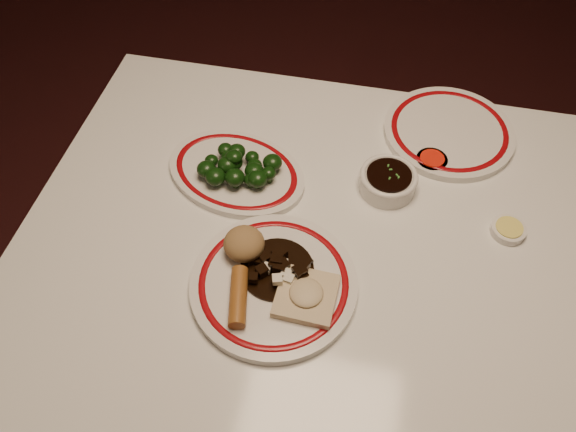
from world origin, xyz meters
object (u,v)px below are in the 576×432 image
at_px(dining_table, 337,270).
at_px(main_plate, 274,284).
at_px(fried_wonton, 306,295).
at_px(soy_bowl, 388,182).
at_px(rice_mound, 244,244).
at_px(broccoli_pile, 238,166).
at_px(stirfry_heap, 277,267).
at_px(broccoli_plate, 236,172).
at_px(spring_roll, 238,297).

height_order(dining_table, main_plate, main_plate).
relative_size(fried_wonton, soy_bowl, 0.93).
height_order(rice_mound, broccoli_pile, rice_mound).
distance_m(main_plate, stirfry_heap, 0.03).
xyz_separation_m(rice_mound, broccoli_plate, (-0.07, 0.19, -0.04)).
bearing_deg(rice_mound, main_plate, -37.39).
relative_size(main_plate, soy_bowl, 3.44).
bearing_deg(main_plate, soy_bowl, 57.39).
bearing_deg(soy_bowl, dining_table, -114.26).
distance_m(fried_wonton, broccoli_pile, 0.31).
distance_m(fried_wonton, soy_bowl, 0.31).
bearing_deg(rice_mound, spring_roll, -81.26).
height_order(spring_roll, soy_bowl, spring_roll).
relative_size(dining_table, main_plate, 3.14).
bearing_deg(broccoli_plate, stirfry_heap, -58.14).
bearing_deg(fried_wonton, main_plate, 161.55).
relative_size(stirfry_heap, broccoli_pile, 0.81).
bearing_deg(broccoli_pile, rice_mound, -71.63).
bearing_deg(dining_table, broccoli_pile, 152.97).
distance_m(rice_mound, soy_bowl, 0.32).
height_order(fried_wonton, broccoli_pile, broccoli_pile).
bearing_deg(dining_table, soy_bowl, 65.74).
bearing_deg(dining_table, broccoli_plate, 151.94).
bearing_deg(soy_bowl, stirfry_heap, -124.93).
distance_m(main_plate, broccoli_plate, 0.27).
bearing_deg(dining_table, main_plate, -131.75).
xyz_separation_m(dining_table, rice_mound, (-0.16, -0.06, 0.14)).
xyz_separation_m(main_plate, soy_bowl, (0.17, 0.26, 0.01)).
bearing_deg(main_plate, broccoli_pile, 118.40).
bearing_deg(main_plate, stirfry_heap, 87.11).
relative_size(broccoli_plate, soy_bowl, 3.02).
relative_size(spring_roll, soy_bowl, 0.96).
bearing_deg(main_plate, dining_table, 48.25).
distance_m(main_plate, spring_roll, 0.07).
distance_m(broccoli_plate, soy_bowl, 0.30).
bearing_deg(stirfry_heap, soy_bowl, 55.07).
height_order(rice_mound, stirfry_heap, rice_mound).
bearing_deg(fried_wonton, broccoli_plate, 126.74).
distance_m(spring_roll, fried_wonton, 0.11).
xyz_separation_m(dining_table, spring_roll, (-0.15, -0.16, 0.12)).
bearing_deg(dining_table, spring_roll, -132.71).
relative_size(main_plate, rice_mound, 5.24).
bearing_deg(rice_mound, soy_bowl, 42.84).
distance_m(broccoli_plate, broccoli_pile, 0.03).
xyz_separation_m(broccoli_plate, broccoli_pile, (0.01, -0.01, 0.03)).
distance_m(rice_mound, broccoli_pile, 0.19).
bearing_deg(broccoli_pile, broccoli_plate, 130.66).
bearing_deg(dining_table, rice_mound, -158.59).
distance_m(rice_mound, fried_wonton, 0.14).
xyz_separation_m(fried_wonton, stirfry_heap, (-0.06, 0.04, 0.00)).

